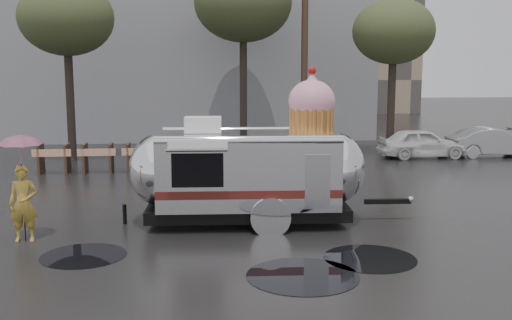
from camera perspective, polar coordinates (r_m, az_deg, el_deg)
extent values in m
plane|color=black|center=(11.98, 5.18, -8.86)|extent=(120.00, 120.00, 0.00)
cylinder|color=black|center=(12.27, -16.10, -8.73)|extent=(1.66, 1.66, 0.01)
cylinder|color=black|center=(10.75, 4.47, -10.92)|extent=(2.00, 2.00, 0.01)
cylinder|color=black|center=(11.84, 10.79, -9.18)|extent=(1.78, 1.78, 0.01)
cube|color=slate|center=(35.35, -9.20, 13.34)|extent=(22.00, 12.00, 13.00)
cylinder|color=#473323|center=(25.66, 4.65, 10.71)|extent=(0.28, 0.28, 9.00)
cylinder|color=#382D26|center=(24.65, -17.33, 6.76)|extent=(0.32, 0.32, 5.85)
ellipsoid|color=#354123|center=(24.72, -17.62, 12.79)|extent=(3.64, 3.64, 2.86)
cylinder|color=#382D26|center=(26.29, -1.21, 8.24)|extent=(0.32, 0.32, 6.75)
ellipsoid|color=#354123|center=(26.43, -1.24, 14.75)|extent=(4.20, 4.20, 3.30)
cylinder|color=#382D26|center=(25.59, 12.79, 6.49)|extent=(0.32, 0.32, 5.40)
ellipsoid|color=#354123|center=(25.61, 12.98, 11.86)|extent=(3.36, 3.36, 2.64)
cube|color=#473323|center=(22.04, -19.80, 0.11)|extent=(0.08, 0.80, 1.00)
cube|color=#473323|center=(21.85, -17.51, 0.15)|extent=(0.08, 0.80, 1.00)
cube|color=#E5590C|center=(21.54, -18.91, 0.64)|extent=(1.30, 0.04, 0.25)
cube|color=#473323|center=(21.74, -15.96, 0.18)|extent=(0.08, 0.80, 1.00)
cube|color=#473323|center=(21.60, -13.61, 0.22)|extent=(0.08, 0.80, 1.00)
cube|color=#E5590C|center=(21.26, -14.96, 0.71)|extent=(1.30, 0.04, 0.25)
cube|color=#473323|center=(21.53, -12.02, 0.24)|extent=(0.08, 0.80, 1.00)
cube|color=#473323|center=(21.46, -9.63, 0.28)|extent=(0.08, 0.80, 1.00)
cube|color=#E5590C|center=(21.08, -10.93, 0.78)|extent=(1.30, 0.04, 0.25)
imported|color=silver|center=(25.15, 15.53, 1.78)|extent=(4.00, 1.80, 1.40)
imported|color=#B2B2B7|center=(26.41, 21.59, 1.81)|extent=(4.00, 1.80, 1.40)
cube|color=silver|center=(13.99, -0.81, -0.77)|extent=(4.21, 2.37, 1.67)
ellipsoid|color=silver|center=(14.22, 7.46, -0.69)|extent=(1.51, 2.22, 1.67)
ellipsoid|color=silver|center=(14.07, -9.18, -0.83)|extent=(1.51, 2.22, 1.67)
cube|color=black|center=(14.19, -0.81, -4.66)|extent=(4.75, 2.12, 0.28)
cylinder|color=black|center=(13.28, 1.37, -5.59)|extent=(0.66, 0.24, 0.65)
cylinder|color=black|center=(15.14, 0.82, -3.80)|extent=(0.66, 0.24, 0.65)
cylinder|color=silver|center=(13.15, 1.41, -5.54)|extent=(0.90, 0.14, 0.89)
cube|color=black|center=(14.66, 12.42, -3.87)|extent=(1.12, 0.17, 0.11)
sphere|color=silver|center=(14.81, 14.51, -3.63)|extent=(0.16, 0.16, 0.15)
cylinder|color=black|center=(14.40, -12.40, -5.05)|extent=(0.10, 0.10, 0.47)
cube|color=#581A17|center=(13.03, -0.63, -3.36)|extent=(4.09, 0.26, 0.19)
cube|color=#581A17|center=(15.11, -0.96, -1.66)|extent=(4.09, 0.26, 0.19)
cube|color=black|center=(12.91, -5.59, -0.99)|extent=(1.12, 0.09, 0.74)
cube|color=#9D9792|center=(12.62, -5.67, 0.92)|extent=(1.33, 0.54, 0.13)
cube|color=silver|center=(13.10, 5.89, -2.09)|extent=(0.56, 0.06, 1.21)
cube|color=white|center=(13.86, -5.06, 3.38)|extent=(0.87, 0.65, 0.35)
cylinder|color=#E19442|center=(13.99, 5.30, 3.80)|extent=(1.02, 1.02, 0.56)
ellipsoid|color=#FDA7BE|center=(13.96, 5.32, 5.63)|extent=(1.14, 1.14, 0.97)
cone|color=#FDA7BE|center=(13.94, 5.35, 7.62)|extent=(0.49, 0.49, 0.37)
sphere|color=red|center=(13.93, 5.36, 8.46)|extent=(0.20, 0.20, 0.19)
imported|color=gold|center=(13.47, -21.26, -3.89)|extent=(0.59, 0.40, 1.62)
imported|color=pink|center=(13.28, -21.53, 0.80)|extent=(1.09, 1.09, 0.74)
cylinder|color=black|center=(13.47, -21.27, -3.82)|extent=(0.02, 0.02, 1.65)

